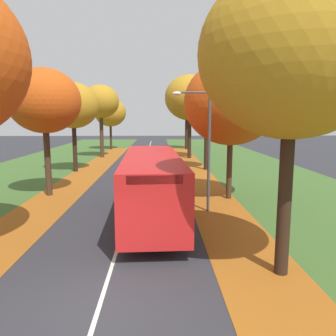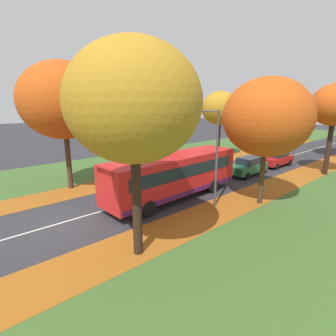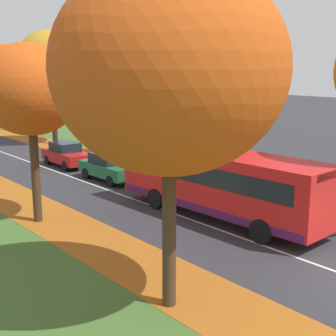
{
  "view_description": "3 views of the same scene",
  "coord_description": "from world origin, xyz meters",
  "px_view_note": "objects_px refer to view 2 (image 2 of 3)",
  "views": [
    {
      "loc": [
        1.51,
        -7.74,
        4.68
      ],
      "look_at": [
        1.96,
        7.69,
        2.32
      ],
      "focal_mm": 35.0,
      "sensor_mm": 36.0,
      "label": 1
    },
    {
      "loc": [
        13.8,
        -4.25,
        6.44
      ],
      "look_at": [
        0.05,
        7.79,
        1.83
      ],
      "focal_mm": 28.0,
      "sensor_mm": 36.0,
      "label": 2
    },
    {
      "loc": [
        -13.48,
        -6.43,
        6.61
      ],
      "look_at": [
        -0.83,
        8.44,
        2.35
      ],
      "focal_mm": 50.0,
      "sensor_mm": 36.0,
      "label": 3
    }
  ],
  "objects_px": {
    "tree_left_nearest": "(63,101)",
    "car_green_lead": "(248,166)",
    "tree_left_distant": "(298,108)",
    "tree_left_far": "(271,101)",
    "bus": "(174,174)",
    "tree_left_near": "(165,111)",
    "tree_right_mid": "(335,105)",
    "tree_right_near": "(267,118)",
    "streetlamp_right": "(213,147)",
    "tree_right_nearest": "(134,103)",
    "car_red_following": "(277,158)",
    "tree_left_mid": "(220,108)"
  },
  "relations": [
    {
      "from": "bus",
      "to": "tree_left_distant",
      "type": "bearing_deg",
      "value": 101.23
    },
    {
      "from": "streetlamp_right",
      "to": "tree_left_nearest",
      "type": "bearing_deg",
      "value": -149.29
    },
    {
      "from": "tree_left_near",
      "to": "tree_left_distant",
      "type": "xyz_separation_m",
      "value": [
        -0.48,
        29.85,
        -0.15
      ]
    },
    {
      "from": "tree_left_nearest",
      "to": "tree_left_distant",
      "type": "bearing_deg",
      "value": 90.12
    },
    {
      "from": "tree_left_near",
      "to": "bus",
      "type": "height_order",
      "value": "tree_left_near"
    },
    {
      "from": "tree_left_nearest",
      "to": "tree_right_near",
      "type": "bearing_deg",
      "value": 36.0
    },
    {
      "from": "tree_left_distant",
      "to": "streetlamp_right",
      "type": "xyz_separation_m",
      "value": [
        9.35,
        -33.61,
        -1.77
      ]
    },
    {
      "from": "tree_right_mid",
      "to": "car_red_following",
      "type": "xyz_separation_m",
      "value": [
        -4.53,
        -0.27,
        -5.35
      ]
    },
    {
      "from": "tree_left_far",
      "to": "streetlamp_right",
      "type": "bearing_deg",
      "value": -69.09
    },
    {
      "from": "tree_left_mid",
      "to": "car_red_following",
      "type": "bearing_deg",
      "value": 3.72
    },
    {
      "from": "tree_left_far",
      "to": "bus",
      "type": "height_order",
      "value": "tree_left_far"
    },
    {
      "from": "tree_right_nearest",
      "to": "bus",
      "type": "relative_size",
      "value": 0.84
    },
    {
      "from": "bus",
      "to": "tree_left_near",
      "type": "bearing_deg",
      "value": 143.48
    },
    {
      "from": "streetlamp_right",
      "to": "tree_right_near",
      "type": "bearing_deg",
      "value": 53.61
    },
    {
      "from": "tree_right_nearest",
      "to": "bus",
      "type": "bearing_deg",
      "value": 124.83
    },
    {
      "from": "tree_left_distant",
      "to": "tree_right_nearest",
      "type": "bearing_deg",
      "value": -74.9
    },
    {
      "from": "tree_left_nearest",
      "to": "car_green_lead",
      "type": "relative_size",
      "value": 2.21
    },
    {
      "from": "tree_right_mid",
      "to": "bus",
      "type": "distance_m",
      "value": 15.88
    },
    {
      "from": "streetlamp_right",
      "to": "car_red_following",
      "type": "bearing_deg",
      "value": 100.0
    },
    {
      "from": "tree_left_nearest",
      "to": "tree_left_distant",
      "type": "height_order",
      "value": "tree_left_nearest"
    },
    {
      "from": "tree_left_nearest",
      "to": "tree_left_far",
      "type": "distance_m",
      "value": 29.01
    },
    {
      "from": "tree_left_near",
      "to": "tree_left_mid",
      "type": "distance_m",
      "value": 9.07
    },
    {
      "from": "tree_left_near",
      "to": "tree_right_mid",
      "type": "distance_m",
      "value": 14.77
    },
    {
      "from": "tree_right_nearest",
      "to": "car_green_lead",
      "type": "relative_size",
      "value": 2.09
    },
    {
      "from": "tree_right_nearest",
      "to": "tree_right_near",
      "type": "bearing_deg",
      "value": 87.55
    },
    {
      "from": "tree_left_nearest",
      "to": "tree_right_near",
      "type": "height_order",
      "value": "tree_left_nearest"
    },
    {
      "from": "tree_left_near",
      "to": "tree_right_nearest",
      "type": "distance_m",
      "value": 14.82
    },
    {
      "from": "bus",
      "to": "tree_right_near",
      "type": "bearing_deg",
      "value": 39.2
    },
    {
      "from": "tree_left_distant",
      "to": "car_red_following",
      "type": "relative_size",
      "value": 1.8
    },
    {
      "from": "tree_left_distant",
      "to": "car_red_following",
      "type": "xyz_separation_m",
      "value": [
        7.01,
        -20.34,
        -4.69
      ]
    },
    {
      "from": "streetlamp_right",
      "to": "car_green_lead",
      "type": "distance_m",
      "value": 8.87
    },
    {
      "from": "tree_left_near",
      "to": "tree_right_nearest",
      "type": "xyz_separation_m",
      "value": [
        10.41,
        -10.51,
        0.76
      ]
    },
    {
      "from": "tree_left_near",
      "to": "tree_left_mid",
      "type": "relative_size",
      "value": 0.98
    },
    {
      "from": "tree_right_mid",
      "to": "streetlamp_right",
      "type": "height_order",
      "value": "tree_right_mid"
    },
    {
      "from": "streetlamp_right",
      "to": "car_red_following",
      "type": "height_order",
      "value": "streetlamp_right"
    },
    {
      "from": "tree_left_nearest",
      "to": "car_red_following",
      "type": "relative_size",
      "value": 2.2
    },
    {
      "from": "tree_left_nearest",
      "to": "streetlamp_right",
      "type": "xyz_separation_m",
      "value": [
        9.27,
        5.51,
        -2.8
      ]
    },
    {
      "from": "tree_left_nearest",
      "to": "bus",
      "type": "xyz_separation_m",
      "value": [
        6.79,
        4.54,
        -4.83
      ]
    },
    {
      "from": "tree_left_near",
      "to": "tree_left_mid",
      "type": "xyz_separation_m",
      "value": [
        -0.64,
        9.05,
        0.08
      ]
    },
    {
      "from": "tree_left_mid",
      "to": "bus",
      "type": "xyz_separation_m",
      "value": [
        7.03,
        -13.77,
        -4.03
      ]
    },
    {
      "from": "car_red_following",
      "to": "tree_right_nearest",
      "type": "bearing_deg",
      "value": -79.02
    },
    {
      "from": "tree_left_near",
      "to": "tree_right_mid",
      "type": "height_order",
      "value": "tree_right_mid"
    },
    {
      "from": "tree_left_distant",
      "to": "car_green_lead",
      "type": "relative_size",
      "value": 1.81
    },
    {
      "from": "tree_left_distant",
      "to": "tree_right_nearest",
      "type": "xyz_separation_m",
      "value": [
        10.89,
        -40.37,
        0.91
      ]
    },
    {
      "from": "tree_left_mid",
      "to": "tree_left_distant",
      "type": "distance_m",
      "value": 20.81
    },
    {
      "from": "tree_left_nearest",
      "to": "bus",
      "type": "height_order",
      "value": "tree_left_nearest"
    },
    {
      "from": "tree_left_far",
      "to": "bus",
      "type": "relative_size",
      "value": 0.82
    },
    {
      "from": "tree_left_near",
      "to": "streetlamp_right",
      "type": "xyz_separation_m",
      "value": [
        8.86,
        -3.76,
        -1.92
      ]
    },
    {
      "from": "tree_right_nearest",
      "to": "car_red_following",
      "type": "height_order",
      "value": "tree_right_nearest"
    },
    {
      "from": "tree_left_mid",
      "to": "streetlamp_right",
      "type": "relative_size",
      "value": 1.29
    }
  ]
}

